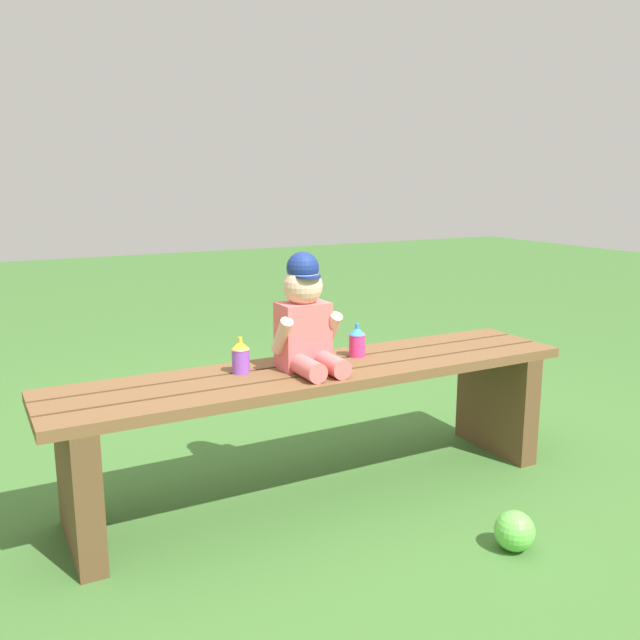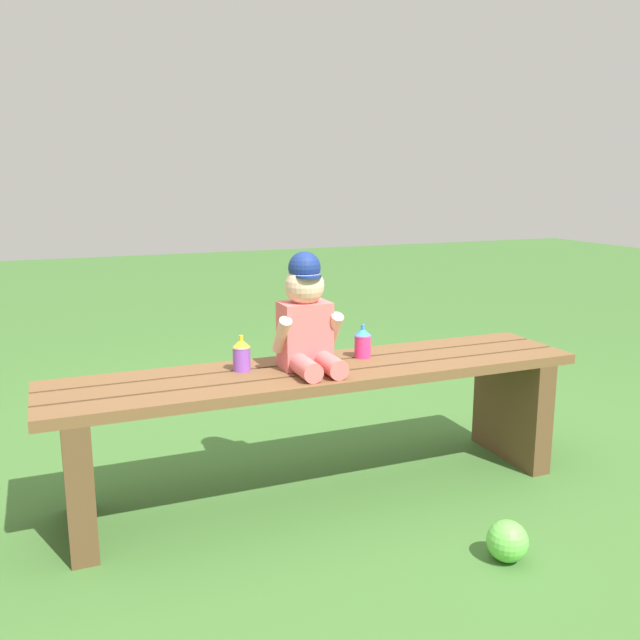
# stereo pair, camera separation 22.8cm
# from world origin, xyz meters

# --- Properties ---
(ground_plane) EXTENTS (16.00, 16.00, 0.00)m
(ground_plane) POSITION_xyz_m (0.00, 0.00, 0.00)
(ground_plane) COLOR #3D6B2D
(park_bench) EXTENTS (1.89, 0.40, 0.47)m
(park_bench) POSITION_xyz_m (0.00, 0.00, 0.33)
(park_bench) COLOR brown
(park_bench) RESTS_ON ground_plane
(child_figure) EXTENTS (0.23, 0.27, 0.40)m
(child_figure) POSITION_xyz_m (-0.05, 0.01, 0.64)
(child_figure) COLOR #E56666
(child_figure) RESTS_ON park_bench
(sippy_cup_left) EXTENTS (0.06, 0.06, 0.12)m
(sippy_cup_left) POSITION_xyz_m (-0.27, 0.06, 0.53)
(sippy_cup_left) COLOR #8C4CCC
(sippy_cup_left) RESTS_ON park_bench
(sippy_cup_right) EXTENTS (0.06, 0.06, 0.12)m
(sippy_cup_right) POSITION_xyz_m (0.19, 0.06, 0.53)
(sippy_cup_right) COLOR #E5337F
(sippy_cup_right) RESTS_ON park_bench
(toy_ball) EXTENTS (0.12, 0.12, 0.12)m
(toy_ball) POSITION_xyz_m (0.34, -0.63, 0.06)
(toy_ball) COLOR #66CC4C
(toy_ball) RESTS_ON ground_plane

